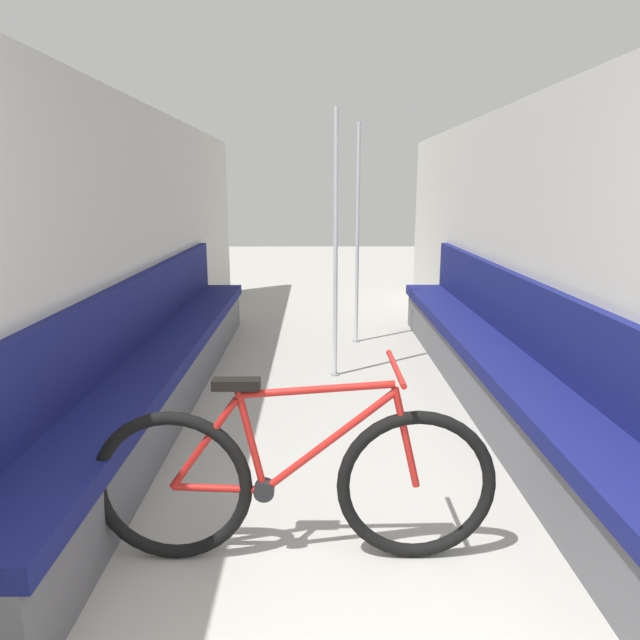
% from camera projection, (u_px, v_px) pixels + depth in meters
% --- Properties ---
extents(wall_left, '(0.10, 9.55, 2.27)m').
position_uv_depth(wall_left, '(122.00, 256.00, 4.13)').
color(wall_left, beige).
rests_on(wall_left, ground).
extents(wall_right, '(0.10, 9.55, 2.27)m').
position_uv_depth(wall_right, '(534.00, 256.00, 4.15)').
color(wall_right, beige).
rests_on(wall_right, ground).
extents(bench_seat_row_left, '(0.47, 5.17, 0.98)m').
position_uv_depth(bench_seat_row_left, '(164.00, 364.00, 4.29)').
color(bench_seat_row_left, '#5B5B60').
rests_on(bench_seat_row_left, ground).
extents(bench_seat_row_right, '(0.47, 5.17, 0.98)m').
position_uv_depth(bench_seat_row_right, '(493.00, 363.00, 4.31)').
color(bench_seat_row_right, '#5B5B60').
rests_on(bench_seat_row_right, ground).
extents(bicycle, '(1.76, 0.46, 0.90)m').
position_uv_depth(bicycle, '(294.00, 482.00, 2.48)').
color(bicycle, black).
rests_on(bicycle, ground).
extents(grab_pole_near, '(0.08, 0.08, 2.25)m').
position_uv_depth(grab_pole_near, '(336.00, 251.00, 4.79)').
color(grab_pole_near, gray).
rests_on(grab_pole_near, ground).
extents(grab_pole_far, '(0.08, 0.08, 2.25)m').
position_uv_depth(grab_pole_far, '(357.00, 239.00, 5.88)').
color(grab_pole_far, gray).
rests_on(grab_pole_far, ground).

